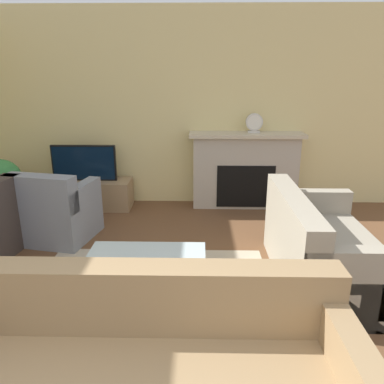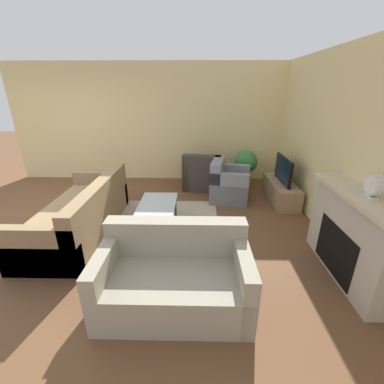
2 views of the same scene
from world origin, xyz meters
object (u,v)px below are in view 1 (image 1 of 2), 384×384
object	(u,v)px
tv	(84,163)
mantel_clock	(254,123)
armchair_accent	(55,214)
coffee_table	(146,262)
couch_loveseat	(322,251)
potted_plant	(1,183)

from	to	relation	value
tv	mantel_clock	distance (m)	2.40
armchair_accent	coffee_table	xyz separation A→B (m)	(1.21, -1.26, 0.08)
couch_loveseat	armchair_accent	distance (m)	2.89
tv	armchair_accent	bearing A→B (deg)	-92.57
couch_loveseat	potted_plant	distance (m)	3.85
couch_loveseat	armchair_accent	world-z (taller)	same
tv	coffee_table	distance (m)	2.60
coffee_table	couch_loveseat	bearing A→B (deg)	14.63
couch_loveseat	coffee_table	bearing A→B (deg)	104.63
coffee_table	potted_plant	size ratio (longest dim) A/B	1.17
couch_loveseat	potted_plant	xyz separation A→B (m)	(-3.60, 1.34, 0.23)
couch_loveseat	armchair_accent	size ratio (longest dim) A/B	1.67
tv	potted_plant	world-z (taller)	tv
armchair_accent	mantel_clock	distance (m)	2.81
couch_loveseat	potted_plant	bearing A→B (deg)	69.58
tv	potted_plant	xyz separation A→B (m)	(-0.89, -0.57, -0.13)
armchair_accent	coffee_table	size ratio (longest dim) A/B	0.94
armchair_accent	mantel_clock	size ratio (longest dim) A/B	3.48
tv	armchair_accent	world-z (taller)	tv
potted_plant	tv	bearing A→B (deg)	32.59
potted_plant	mantel_clock	bearing A→B (deg)	12.22
tv	couch_loveseat	xyz separation A→B (m)	(2.72, -1.91, -0.36)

